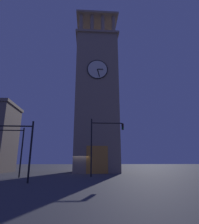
# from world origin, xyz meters

# --- Properties ---
(ground_plane) EXTENTS (200.00, 200.00, 0.00)m
(ground_plane) POSITION_xyz_m (0.00, 0.00, 0.00)
(ground_plane) COLOR #424247
(clocktower) EXTENTS (7.76, 8.59, 30.68)m
(clocktower) POSITION_xyz_m (-2.45, -3.36, 12.62)
(clocktower) COLOR gray
(clocktower) RESTS_ON ground_plane
(traffic_signal_near) EXTENTS (4.05, 0.41, 6.81)m
(traffic_signal_near) POSITION_xyz_m (-2.63, 6.33, 4.49)
(traffic_signal_near) COLOR black
(traffic_signal_near) RESTS_ON ground_plane
(traffic_signal_mid) EXTENTS (4.38, 0.41, 5.18)m
(traffic_signal_mid) POSITION_xyz_m (5.38, 12.23, 3.51)
(traffic_signal_mid) COLOR black
(traffic_signal_mid) RESTS_ON ground_plane
(traffic_signal_far) EXTENTS (3.14, 0.41, 5.57)m
(traffic_signal_far) POSITION_xyz_m (7.53, 6.53, 3.72)
(traffic_signal_far) COLOR black
(traffic_signal_far) RESTS_ON ground_plane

